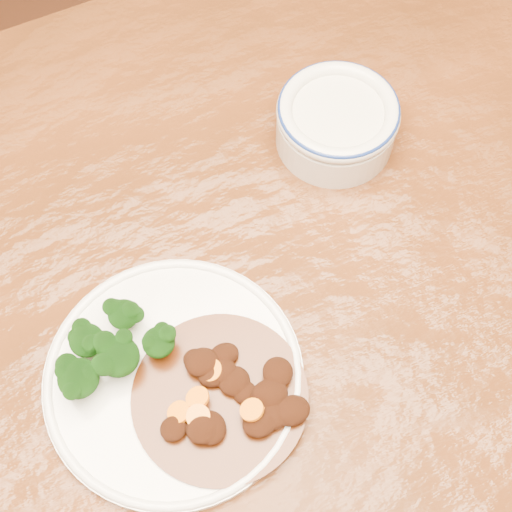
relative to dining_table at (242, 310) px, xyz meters
name	(u,v)px	position (x,y,z in m)	size (l,w,h in m)	color
ground	(248,440)	(0.00, 0.00, -0.67)	(4.00, 4.00, 0.00)	#472211
dining_table	(242,310)	(0.00, 0.00, 0.00)	(1.59, 1.06, 0.75)	#5B2A10
dinner_plate	(174,377)	(-0.10, -0.08, 0.09)	(0.25, 0.25, 0.02)	white
broccoli_florets	(109,352)	(-0.15, -0.04, 0.12)	(0.11, 0.08, 0.04)	#7B9B50
mince_stew	(231,397)	(-0.05, -0.12, 0.10)	(0.17, 0.17, 0.03)	#471D07
dip_bowl	(337,122)	(0.16, 0.14, 0.11)	(0.14, 0.14, 0.06)	beige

